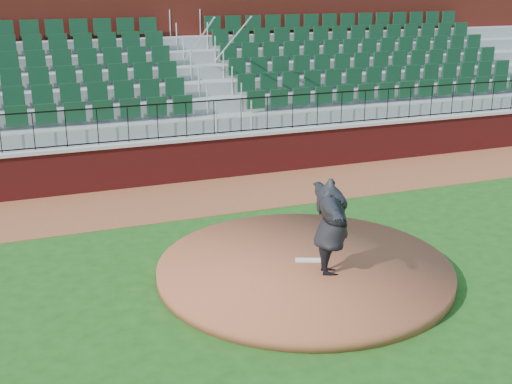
% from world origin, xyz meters
% --- Properties ---
extents(ground, '(90.00, 90.00, 0.00)m').
position_xyz_m(ground, '(0.00, 0.00, 0.00)').
color(ground, '#194714').
rests_on(ground, ground).
extents(warning_track, '(34.00, 3.20, 0.01)m').
position_xyz_m(warning_track, '(0.00, 5.40, 0.01)').
color(warning_track, brown).
rests_on(warning_track, ground).
extents(field_wall, '(34.00, 0.35, 1.20)m').
position_xyz_m(field_wall, '(0.00, 7.00, 0.60)').
color(field_wall, maroon).
rests_on(field_wall, ground).
extents(wall_cap, '(34.00, 0.45, 0.10)m').
position_xyz_m(wall_cap, '(0.00, 7.00, 1.25)').
color(wall_cap, '#B7B7B7').
rests_on(wall_cap, field_wall).
extents(wall_railing, '(34.00, 0.05, 1.00)m').
position_xyz_m(wall_railing, '(0.00, 7.00, 1.80)').
color(wall_railing, black).
rests_on(wall_railing, wall_cap).
extents(seating_stands, '(34.00, 5.10, 4.60)m').
position_xyz_m(seating_stands, '(0.00, 9.72, 2.30)').
color(seating_stands, gray).
rests_on(seating_stands, ground).
extents(concourse_wall, '(34.00, 0.50, 5.50)m').
position_xyz_m(concourse_wall, '(0.00, 12.52, 2.75)').
color(concourse_wall, maroon).
rests_on(concourse_wall, ground).
extents(pitchers_mound, '(5.84, 5.84, 0.25)m').
position_xyz_m(pitchers_mound, '(0.40, -0.13, 0.12)').
color(pitchers_mound, brown).
rests_on(pitchers_mound, ground).
extents(pitching_rubber, '(0.58, 0.35, 0.04)m').
position_xyz_m(pitching_rubber, '(0.55, -0.05, 0.27)').
color(pitching_rubber, silver).
rests_on(pitching_rubber, pitchers_mound).
extents(pitcher, '(1.27, 2.42, 1.90)m').
position_xyz_m(pitcher, '(0.66, -0.70, 1.20)').
color(pitcher, black).
rests_on(pitcher, pitchers_mound).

